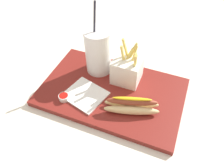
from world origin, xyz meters
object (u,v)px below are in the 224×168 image
at_px(ketchup_cup_1, 64,97).
at_px(napkin_stack, 85,95).
at_px(hot_dog_1, 132,105).
at_px(soda_cup, 98,51).
at_px(fries_basket, 127,69).

relative_size(ketchup_cup_1, napkin_stack, 0.27).
distance_m(hot_dog_1, ketchup_cup_1, 0.22).
xyz_separation_m(ketchup_cup_1, napkin_stack, (-0.06, -0.04, -0.01)).
bearing_deg(soda_cup, fries_basket, 173.54).
height_order(hot_dog_1, ketchup_cup_1, hot_dog_1).
bearing_deg(soda_cup, ketchup_cup_1, 74.64).
bearing_deg(hot_dog_1, soda_cup, -38.68).
bearing_deg(hot_dog_1, fries_basket, -64.99).
distance_m(ketchup_cup_1, napkin_stack, 0.07).
height_order(ketchup_cup_1, napkin_stack, ketchup_cup_1).
relative_size(fries_basket, ketchup_cup_1, 4.65).
height_order(hot_dog_1, napkin_stack, hot_dog_1).
bearing_deg(napkin_stack, fries_basket, -130.13).
bearing_deg(napkin_stack, hot_dog_1, 179.85).
bearing_deg(ketchup_cup_1, soda_cup, -105.36).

